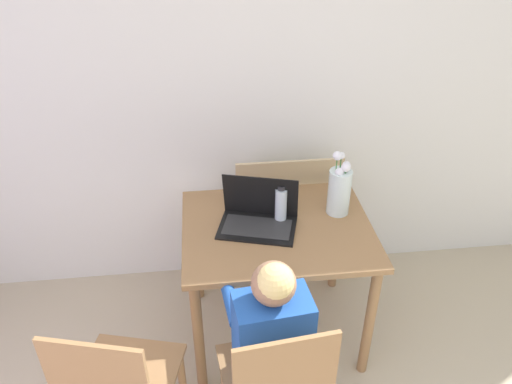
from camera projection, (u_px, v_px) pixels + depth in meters
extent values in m
cube|color=silver|center=(264.00, 80.00, 2.64)|extent=(6.40, 0.05, 2.50)
cube|color=olive|center=(277.00, 229.00, 2.44)|extent=(0.92, 0.74, 0.03)
cylinder|color=olive|center=(199.00, 338.00, 2.33)|extent=(0.05, 0.05, 0.69)
cylinder|color=olive|center=(369.00, 322.00, 2.41)|extent=(0.05, 0.05, 0.69)
cylinder|color=olive|center=(197.00, 251.00, 2.86)|extent=(0.05, 0.05, 0.69)
cylinder|color=olive|center=(337.00, 241.00, 2.94)|extent=(0.05, 0.05, 0.69)
cube|color=olive|center=(271.00, 376.00, 2.04)|extent=(0.44, 0.44, 0.02)
cube|color=olive|center=(286.00, 381.00, 1.76)|extent=(0.38, 0.06, 0.42)
cylinder|color=olive|center=(297.00, 370.00, 2.33)|extent=(0.04, 0.04, 0.43)
cylinder|color=olive|center=(225.00, 384.00, 2.27)|extent=(0.04, 0.04, 0.43)
cube|color=olive|center=(127.00, 379.00, 2.03)|extent=(0.49, 0.49, 0.02)
cylinder|color=olive|center=(183.00, 383.00, 2.27)|extent=(0.04, 0.04, 0.43)
cylinder|color=olive|center=(112.00, 374.00, 2.31)|extent=(0.04, 0.04, 0.43)
cube|color=#1E4C9E|center=(272.00, 340.00, 1.92)|extent=(0.31, 0.21, 0.42)
sphere|color=#936B4C|center=(274.00, 284.00, 1.76)|extent=(0.16, 0.16, 0.16)
sphere|color=#D8BC72|center=(275.00, 282.00, 1.74)|extent=(0.14, 0.14, 0.14)
cylinder|color=navy|center=(278.00, 343.00, 2.15)|extent=(0.12, 0.29, 0.09)
cylinder|color=navy|center=(249.00, 348.00, 2.13)|extent=(0.12, 0.29, 0.09)
cylinder|color=navy|center=(269.00, 354.00, 2.40)|extent=(0.08, 0.08, 0.45)
cylinder|color=navy|center=(243.00, 359.00, 2.38)|extent=(0.08, 0.08, 0.45)
cylinder|color=#1E4C9E|center=(288.00, 293.00, 2.11)|extent=(0.08, 0.24, 0.06)
cylinder|color=#1E4C9E|center=(231.00, 302.00, 2.06)|extent=(0.08, 0.24, 0.06)
cube|color=black|center=(257.00, 228.00, 2.41)|extent=(0.42, 0.33, 0.01)
cube|color=#2D2D2D|center=(257.00, 227.00, 2.41)|extent=(0.36, 0.25, 0.00)
cube|color=black|center=(260.00, 196.00, 2.43)|extent=(0.37, 0.14, 0.23)
cube|color=black|center=(261.00, 196.00, 2.43)|extent=(0.33, 0.13, 0.20)
cylinder|color=silver|center=(339.00, 192.00, 2.47)|extent=(0.11, 0.11, 0.24)
cylinder|color=#3D7A38|center=(344.00, 185.00, 2.46)|extent=(0.01, 0.01, 0.22)
sphere|color=white|center=(346.00, 165.00, 2.40)|extent=(0.04, 0.04, 0.04)
cylinder|color=#3D7A38|center=(339.00, 179.00, 2.46)|extent=(0.01, 0.01, 0.26)
sphere|color=white|center=(341.00, 156.00, 2.39)|extent=(0.03, 0.03, 0.03)
cylinder|color=#3D7A38|center=(335.00, 180.00, 2.44)|extent=(0.01, 0.01, 0.27)
sphere|color=white|center=(337.00, 156.00, 2.37)|extent=(0.04, 0.04, 0.04)
cylinder|color=#3D7A38|center=(338.00, 190.00, 2.44)|extent=(0.01, 0.01, 0.20)
sphere|color=white|center=(339.00, 172.00, 2.39)|extent=(0.04, 0.04, 0.04)
cylinder|color=#3D7A38|center=(344.00, 187.00, 2.44)|extent=(0.01, 0.01, 0.22)
sphere|color=white|center=(346.00, 167.00, 2.38)|extent=(0.05, 0.05, 0.05)
cylinder|color=silver|center=(281.00, 205.00, 2.43)|extent=(0.06, 0.06, 0.18)
cylinder|color=#262628|center=(281.00, 188.00, 2.37)|extent=(0.03, 0.03, 0.02)
cube|color=tan|center=(286.00, 218.00, 3.00)|extent=(0.61, 0.13, 0.85)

